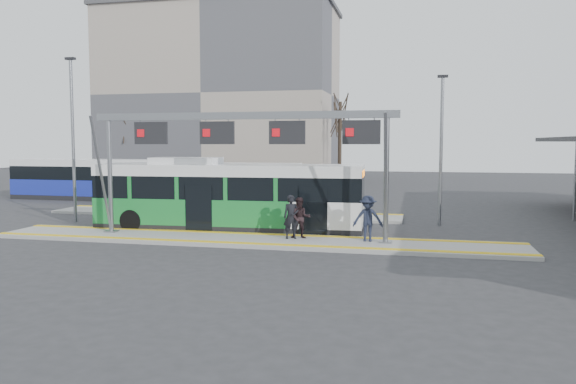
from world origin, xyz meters
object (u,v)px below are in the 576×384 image
object	(u,v)px
passenger_a	(291,217)
passenger_c	(368,218)
gantry	(243,138)
passenger_b	(300,218)
hero_bus	(228,197)

from	to	relation	value
passenger_a	passenger_c	xyz separation A→B (m)	(3.12, 0.06, 0.02)
passenger_a	passenger_c	size ratio (longest dim) A/B	0.98
gantry	passenger_b	bearing A→B (deg)	5.82
passenger_a	passenger_b	xyz separation A→B (m)	(0.35, 0.15, -0.05)
hero_bus	passenger_a	distance (m)	4.27
gantry	passenger_c	bearing A→B (deg)	1.74
hero_bus	passenger_b	distance (m)	4.50
hero_bus	passenger_a	bearing A→B (deg)	-36.29
gantry	passenger_c	xyz separation A→B (m)	(5.14, 0.16, -3.23)
gantry	hero_bus	size ratio (longest dim) A/B	1.04
hero_bus	passenger_c	bearing A→B (deg)	-21.57
hero_bus	passenger_b	world-z (taller)	hero_bus
gantry	passenger_c	world-z (taller)	gantry
hero_bus	passenger_c	world-z (taller)	hero_bus
hero_bus	passenger_c	size ratio (longest dim) A/B	6.79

